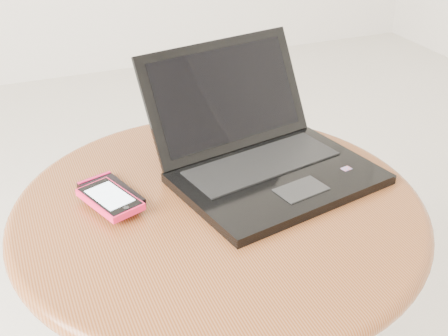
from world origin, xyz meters
name	(u,v)px	position (x,y,z in m)	size (l,w,h in m)	color
table	(219,257)	(0.02, -0.10, 0.42)	(0.67, 0.67, 0.53)	#4E2A18
laptop	(262,153)	(0.13, -0.04, 0.57)	(0.38, 0.38, 0.20)	black
phone_black	(110,193)	(-0.13, -0.02, 0.54)	(0.09, 0.13, 0.01)	black
phone_pink	(110,199)	(-0.14, -0.06, 0.55)	(0.09, 0.12, 0.01)	#EC1948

